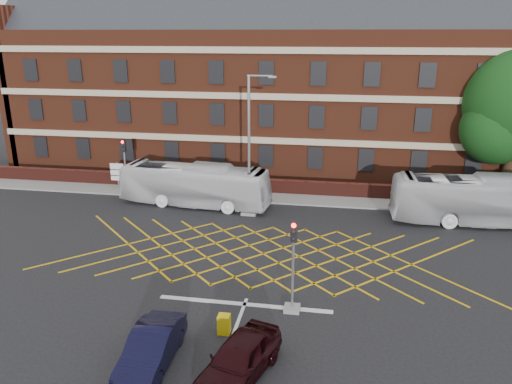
% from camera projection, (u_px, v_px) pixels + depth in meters
% --- Properties ---
extents(ground, '(120.00, 120.00, 0.00)m').
position_uv_depth(ground, '(257.00, 270.00, 25.98)').
color(ground, black).
rests_on(ground, ground).
extents(victorian_building, '(51.00, 12.17, 20.40)m').
position_uv_depth(victorian_building, '(302.00, 79.00, 44.18)').
color(victorian_building, '#5D2818').
rests_on(victorian_building, ground).
extents(boundary_wall, '(56.00, 0.50, 1.10)m').
position_uv_depth(boundary_wall, '(286.00, 187.00, 38.01)').
color(boundary_wall, '#4A1A13').
rests_on(boundary_wall, ground).
extents(far_pavement, '(60.00, 3.00, 0.12)m').
position_uv_depth(far_pavement, '(284.00, 197.00, 37.22)').
color(far_pavement, slate).
rests_on(far_pavement, ground).
extents(box_junction_hatching, '(8.22, 8.22, 0.02)m').
position_uv_depth(box_junction_hatching, '(263.00, 254.00, 27.86)').
color(box_junction_hatching, '#CC990C').
rests_on(box_junction_hatching, ground).
extents(stop_line, '(8.00, 0.30, 0.02)m').
position_uv_depth(stop_line, '(245.00, 304.00, 22.69)').
color(stop_line, silver).
rests_on(stop_line, ground).
extents(bus_left, '(10.94, 3.67, 2.99)m').
position_uv_depth(bus_left, '(195.00, 185.00, 35.31)').
color(bus_left, silver).
rests_on(bus_left, ground).
extents(bus_right, '(11.49, 3.09, 3.18)m').
position_uv_depth(bus_right, '(483.00, 200.00, 31.80)').
color(bus_right, silver).
rests_on(bus_right, ground).
extents(car_navy, '(1.56, 4.30, 1.41)m').
position_uv_depth(car_navy, '(151.00, 348.00, 18.39)').
color(car_navy, black).
rests_on(car_navy, ground).
extents(car_maroon, '(2.97, 4.71, 1.49)m').
position_uv_depth(car_maroon, '(239.00, 359.00, 17.70)').
color(car_maroon, black).
rests_on(car_maroon, ground).
extents(traffic_light_near, '(0.70, 0.70, 4.27)m').
position_uv_depth(traffic_light_near, '(293.00, 275.00, 21.66)').
color(traffic_light_near, slate).
rests_on(traffic_light_near, ground).
extents(traffic_light_far, '(0.70, 0.70, 4.27)m').
position_uv_depth(traffic_light_far, '(126.00, 172.00, 37.45)').
color(traffic_light_far, slate).
rests_on(traffic_light_far, ground).
extents(street_lamp, '(2.25, 1.00, 9.27)m').
position_uv_depth(street_lamp, '(250.00, 168.00, 33.02)').
color(street_lamp, slate).
rests_on(street_lamp, ground).
extents(direction_signs, '(1.10, 0.16, 2.20)m').
position_uv_depth(direction_signs, '(117.00, 173.00, 38.78)').
color(direction_signs, gray).
rests_on(direction_signs, ground).
extents(utility_cabinet, '(0.50, 0.44, 0.83)m').
position_uv_depth(utility_cabinet, '(224.00, 324.00, 20.42)').
color(utility_cabinet, gold).
rests_on(utility_cabinet, ground).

